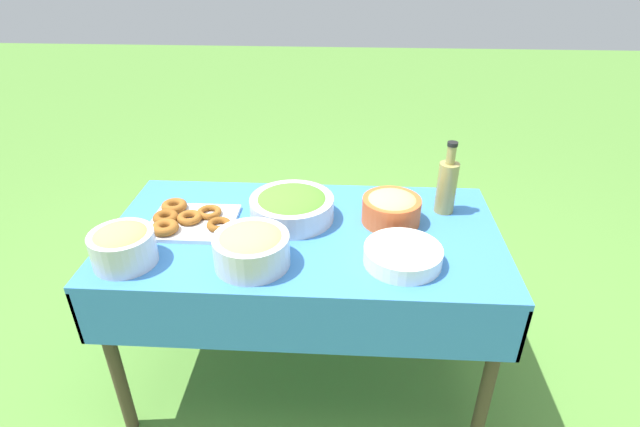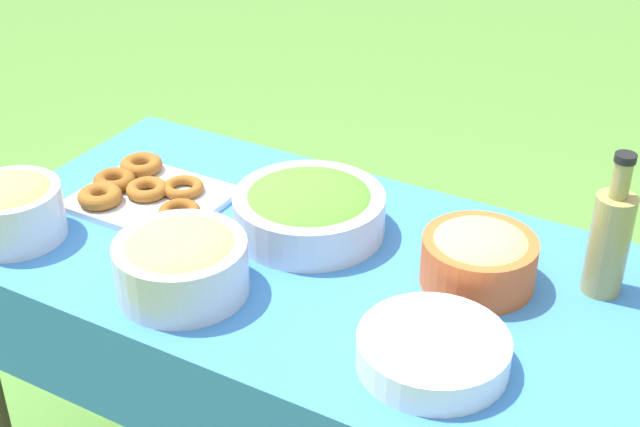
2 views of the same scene
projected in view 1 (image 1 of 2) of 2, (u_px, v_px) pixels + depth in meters
ground_plane at (307, 370)px, 2.28m from camera, size 14.00×14.00×0.00m
picnic_table at (305, 252)px, 1.95m from camera, size 1.49×0.78×0.75m
salad_bowl at (292, 206)px, 1.95m from camera, size 0.33×0.33×0.11m
pasta_bowl at (391, 208)px, 1.93m from camera, size 0.23×0.23×0.12m
donut_platter at (188, 220)px, 1.93m from camera, size 0.34×0.30×0.05m
plate_stack at (403, 255)px, 1.71m from camera, size 0.27×0.27×0.06m
olive_oil_bottle at (447, 185)px, 1.97m from camera, size 0.08×0.08×0.30m
bread_bowl at (251, 247)px, 1.68m from camera, size 0.26×0.26×0.13m
fruit_bowl at (123, 245)px, 1.69m from camera, size 0.22×0.22×0.14m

